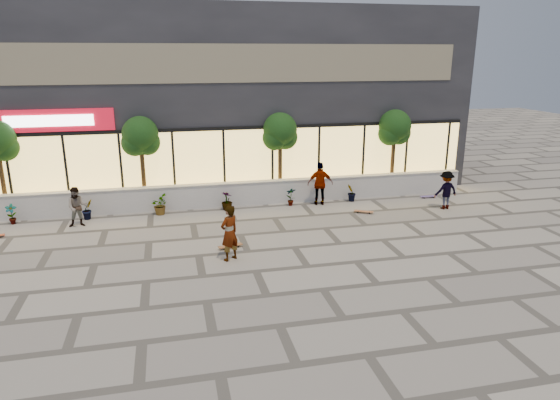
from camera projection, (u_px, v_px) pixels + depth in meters
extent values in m
plane|color=gray|center=(256.00, 271.00, 15.25)|extent=(80.00, 80.00, 0.00)
cube|color=silver|center=(228.00, 195.00, 21.66)|extent=(22.00, 0.35, 1.00)
cube|color=#B2AFA8|center=(227.00, 183.00, 21.51)|extent=(22.00, 0.42, 0.04)
cube|color=#222327|center=(212.00, 97.00, 25.74)|extent=(24.00, 9.00, 8.50)
cube|color=#F9CC63|center=(224.00, 163.00, 22.23)|extent=(23.04, 0.05, 3.00)
cube|color=black|center=(223.00, 129.00, 21.77)|extent=(23.04, 0.08, 0.15)
cube|color=red|center=(49.00, 121.00, 20.11)|extent=(5.00, 0.10, 0.90)
cube|color=white|center=(49.00, 121.00, 20.04)|extent=(3.40, 0.06, 0.45)
cube|color=brown|center=(221.00, 63.00, 21.02)|extent=(21.60, 0.05, 1.60)
imported|color=black|center=(11.00, 214.00, 19.36)|extent=(0.43, 0.29, 0.81)
imported|color=black|center=(88.00, 209.00, 19.96)|extent=(0.57, 0.57, 0.81)
imported|color=black|center=(159.00, 205.00, 20.55)|extent=(0.68, 0.77, 0.81)
imported|color=black|center=(227.00, 201.00, 21.15)|extent=(0.64, 0.64, 0.81)
imported|color=black|center=(291.00, 197.00, 21.74)|extent=(0.46, 0.35, 0.81)
imported|color=black|center=(351.00, 193.00, 22.34)|extent=(0.55, 0.57, 0.81)
cylinder|color=#402816|center=(2.00, 177.00, 20.08)|extent=(0.18, 0.18, 3.24)
sphere|color=black|center=(5.00, 147.00, 19.85)|extent=(1.10, 1.10, 1.10)
cylinder|color=#402816|center=(143.00, 170.00, 21.25)|extent=(0.18, 0.18, 3.24)
sphere|color=black|center=(140.00, 134.00, 20.81)|extent=(1.50, 1.50, 1.50)
sphere|color=black|center=(135.00, 143.00, 20.81)|extent=(1.10, 1.10, 1.10)
sphere|color=black|center=(147.00, 142.00, 21.01)|extent=(1.10, 1.10, 1.10)
cylinder|color=#402816|center=(280.00, 164.00, 22.53)|extent=(0.18, 0.18, 3.24)
sphere|color=black|center=(280.00, 129.00, 22.09)|extent=(1.50, 1.50, 1.50)
sphere|color=black|center=(275.00, 138.00, 22.09)|extent=(1.10, 1.10, 1.10)
sphere|color=black|center=(285.00, 137.00, 22.29)|extent=(1.10, 1.10, 1.10)
cylinder|color=#402816|center=(393.00, 158.00, 23.69)|extent=(0.18, 0.18, 3.24)
sphere|color=black|center=(395.00, 126.00, 23.26)|extent=(1.50, 1.50, 1.50)
sphere|color=black|center=(390.00, 134.00, 23.26)|extent=(1.10, 1.10, 1.10)
sphere|color=black|center=(399.00, 133.00, 23.46)|extent=(1.10, 1.10, 1.10)
imported|color=white|center=(229.00, 233.00, 15.85)|extent=(0.80, 0.74, 1.84)
imported|color=#8D7F5B|center=(77.00, 207.00, 19.01)|extent=(0.80, 0.64, 1.56)
imported|color=white|center=(320.00, 184.00, 21.72)|extent=(1.18, 0.66, 1.90)
imported|color=maroon|center=(446.00, 190.00, 21.19)|extent=(1.11, 0.71, 1.64)
cube|color=brown|center=(230.00, 246.00, 17.04)|extent=(0.88, 0.43, 0.02)
cylinder|color=black|center=(237.00, 245.00, 17.24)|extent=(0.07, 0.05, 0.06)
cylinder|color=black|center=(238.00, 247.00, 17.11)|extent=(0.07, 0.05, 0.06)
cylinder|color=black|center=(222.00, 248.00, 17.00)|extent=(0.07, 0.05, 0.06)
cylinder|color=black|center=(224.00, 249.00, 16.87)|extent=(0.07, 0.05, 0.06)
cylinder|color=black|center=(1.00, 236.00, 18.14)|extent=(0.06, 0.04, 0.05)
cylinder|color=black|center=(1.00, 237.00, 18.03)|extent=(0.06, 0.04, 0.05)
cube|color=brown|center=(364.00, 211.00, 20.77)|extent=(0.79, 0.55, 0.02)
cylinder|color=black|center=(370.00, 213.00, 20.79)|extent=(0.06, 0.05, 0.06)
cylinder|color=black|center=(369.00, 214.00, 20.66)|extent=(0.06, 0.05, 0.06)
cylinder|color=black|center=(358.00, 212.00, 20.92)|extent=(0.06, 0.05, 0.06)
cylinder|color=black|center=(358.00, 213.00, 20.79)|extent=(0.06, 0.05, 0.06)
cube|color=#655092|center=(428.00, 196.00, 22.98)|extent=(0.77, 0.24, 0.02)
cylinder|color=black|center=(432.00, 197.00, 23.09)|extent=(0.06, 0.03, 0.05)
cylinder|color=black|center=(434.00, 197.00, 22.96)|extent=(0.06, 0.03, 0.05)
cylinder|color=black|center=(423.00, 197.00, 23.02)|extent=(0.06, 0.03, 0.05)
cylinder|color=black|center=(424.00, 198.00, 22.89)|extent=(0.06, 0.03, 0.05)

